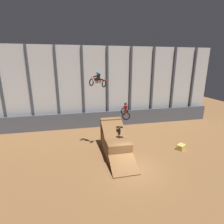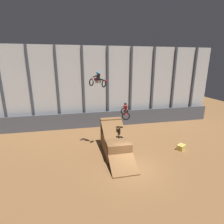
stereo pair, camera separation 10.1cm
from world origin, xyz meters
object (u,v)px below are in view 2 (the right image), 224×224
at_px(dirt_ramp, 115,142).
at_px(hay_bale_trackside, 181,147).
at_px(rider_bike_left_air, 98,80).
at_px(rider_bike_right_air, 125,111).

xyz_separation_m(dirt_ramp, hay_bale_trackside, (6.91, -1.11, -0.77)).
relative_size(dirt_ramp, rider_bike_left_air, 3.94).
xyz_separation_m(rider_bike_left_air, hay_bale_trackside, (8.42, -1.80, -6.94)).
xyz_separation_m(rider_bike_right_air, hay_bale_trackside, (6.09, -0.31, -4.18)).
height_order(rider_bike_left_air, rider_bike_right_air, rider_bike_left_air).
bearing_deg(dirt_ramp, rider_bike_left_air, 155.43).
height_order(dirt_ramp, hay_bale_trackside, dirt_ramp).
bearing_deg(hay_bale_trackside, rider_bike_left_air, 167.96).
bearing_deg(hay_bale_trackside, dirt_ramp, 170.90).
bearing_deg(hay_bale_trackside, rider_bike_right_air, 177.08).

